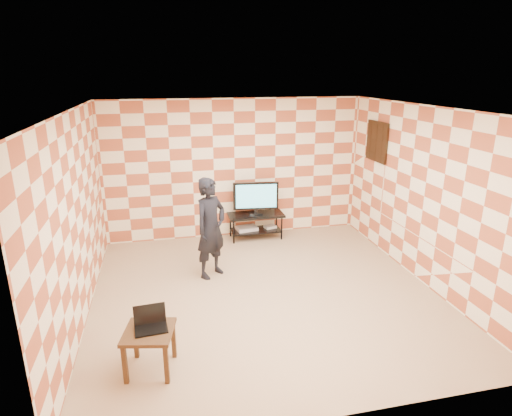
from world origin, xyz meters
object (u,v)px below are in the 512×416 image
at_px(tv_stand, 256,220).
at_px(tv, 256,197).
at_px(side_table, 149,338).
at_px(person, 211,228).

xyz_separation_m(tv_stand, tv, (0.00, -0.00, 0.49)).
distance_m(tv_stand, side_table, 4.12).
relative_size(tv_stand, side_table, 1.75).
bearing_deg(person, side_table, -152.57).
bearing_deg(person, tv_stand, 14.80).
bearing_deg(tv, side_table, -119.03).
relative_size(tv_stand, person, 0.67).
bearing_deg(tv, person, -126.30).
distance_m(tv_stand, tv, 0.49).
xyz_separation_m(tv, side_table, (-2.00, -3.60, -0.44)).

